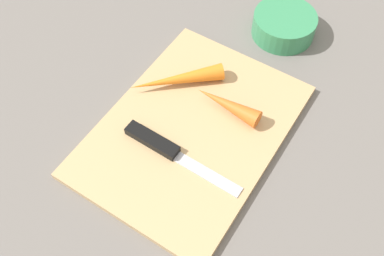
# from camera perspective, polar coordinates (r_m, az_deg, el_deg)

# --- Properties ---
(ground_plane) EXTENTS (1.40, 1.40, 0.00)m
(ground_plane) POSITION_cam_1_polar(r_m,az_deg,el_deg) (0.70, -0.00, -0.54)
(ground_plane) COLOR slate
(cutting_board) EXTENTS (0.36, 0.26, 0.01)m
(cutting_board) POSITION_cam_1_polar(r_m,az_deg,el_deg) (0.70, -0.00, -0.27)
(cutting_board) COLOR tan
(cutting_board) RESTS_ON ground_plane
(knife) EXTENTS (0.02, 0.20, 0.01)m
(knife) POSITION_cam_1_polar(r_m,az_deg,el_deg) (0.67, -4.22, -2.13)
(knife) COLOR #B7B7BC
(knife) RESTS_ON cutting_board
(carrot_short) EXTENTS (0.03, 0.11, 0.03)m
(carrot_short) POSITION_cam_1_polar(r_m,az_deg,el_deg) (0.70, 4.56, 3.03)
(carrot_short) COLOR orange
(carrot_short) RESTS_ON cutting_board
(carrot_long) EXTENTS (0.13, 0.13, 0.03)m
(carrot_long) POSITION_cam_1_polar(r_m,az_deg,el_deg) (0.73, -2.00, 6.24)
(carrot_long) COLOR orange
(carrot_long) RESTS_ON cutting_board
(small_bowl) EXTENTS (0.11, 0.11, 0.04)m
(small_bowl) POSITION_cam_1_polar(r_m,az_deg,el_deg) (0.85, 11.73, 12.82)
(small_bowl) COLOR #388C59
(small_bowl) RESTS_ON ground_plane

